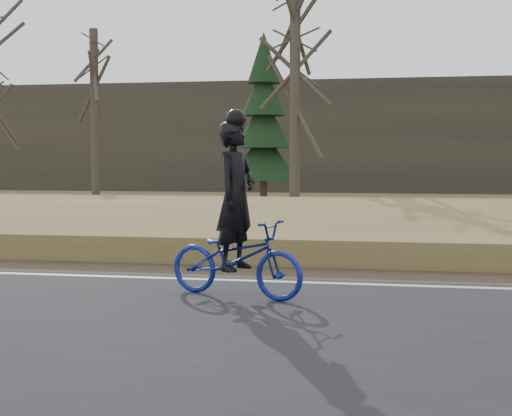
# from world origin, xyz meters

# --- Properties ---
(ground) EXTENTS (120.00, 120.00, 0.00)m
(ground) POSITION_xyz_m (0.00, 0.00, 0.00)
(ground) COLOR olive
(ground) RESTS_ON ground
(road) EXTENTS (120.00, 6.00, 0.06)m
(road) POSITION_xyz_m (0.00, -2.50, 0.03)
(road) COLOR black
(road) RESTS_ON ground
(edge_line) EXTENTS (120.00, 0.12, 0.01)m
(edge_line) POSITION_xyz_m (0.00, 0.20, 0.07)
(edge_line) COLOR silver
(edge_line) RESTS_ON road
(shoulder) EXTENTS (120.00, 1.60, 0.04)m
(shoulder) POSITION_xyz_m (0.00, 1.20, 0.02)
(shoulder) COLOR #473A2B
(shoulder) RESTS_ON ground
(embankment) EXTENTS (120.00, 5.00, 0.44)m
(embankment) POSITION_xyz_m (0.00, 4.20, 0.22)
(embankment) COLOR olive
(embankment) RESTS_ON ground
(ballast) EXTENTS (120.00, 3.00, 0.45)m
(ballast) POSITION_xyz_m (0.00, 8.00, 0.23)
(ballast) COLOR slate
(ballast) RESTS_ON ground
(railroad) EXTENTS (120.00, 2.40, 0.29)m
(railroad) POSITION_xyz_m (0.00, 8.00, 0.53)
(railroad) COLOR black
(railroad) RESTS_ON ballast
(treeline_backdrop) EXTENTS (120.00, 4.00, 6.00)m
(treeline_backdrop) POSITION_xyz_m (0.00, 30.00, 3.00)
(treeline_backdrop) COLOR #383328
(treeline_backdrop) RESTS_ON ground
(cyclist) EXTENTS (2.00, 1.21, 2.39)m
(cyclist) POSITION_xyz_m (-0.69, -0.96, 0.83)
(cyclist) COLOR navy
(cyclist) RESTS_ON road
(bare_tree_left) EXTENTS (0.36, 0.36, 7.26)m
(bare_tree_left) POSITION_xyz_m (-10.88, 18.83, 3.63)
(bare_tree_left) COLOR #453C32
(bare_tree_left) RESTS_ON ground
(bare_tree_near_left) EXTENTS (0.36, 0.36, 7.79)m
(bare_tree_near_left) POSITION_xyz_m (-1.74, 13.75, 3.89)
(bare_tree_near_left) COLOR #453C32
(bare_tree_near_left) RESTS_ON ground
(conifer) EXTENTS (2.60, 2.60, 6.63)m
(conifer) POSITION_xyz_m (-3.36, 17.17, 3.14)
(conifer) COLOR #453C32
(conifer) RESTS_ON ground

